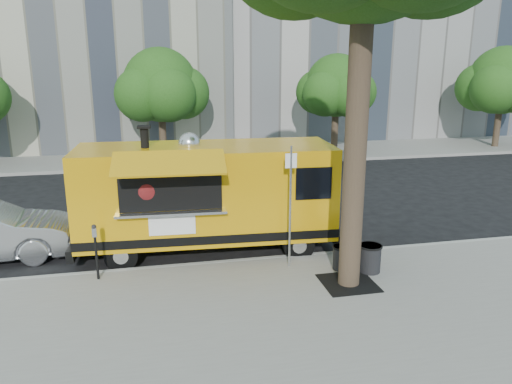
{
  "coord_description": "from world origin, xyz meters",
  "views": [
    {
      "loc": [
        -1.66,
        -12.56,
        5.12
      ],
      "look_at": [
        1.05,
        0.0,
        1.66
      ],
      "focal_mm": 35.0,
      "sensor_mm": 36.0,
      "label": 1
    }
  ],
  "objects_px": {
    "far_tree_d": "(503,80)",
    "far_tree_b": "(160,85)",
    "far_tree_c": "(337,86)",
    "parking_meter": "(96,245)",
    "trash_bin_right": "(342,257)",
    "sign_post": "(290,200)",
    "food_truck": "(206,195)",
    "trash_bin_left": "(370,258)"
  },
  "relations": [
    {
      "from": "far_tree_c",
      "to": "trash_bin_left",
      "type": "xyz_separation_m",
      "value": [
        -4.65,
        -14.68,
        -3.21
      ]
    },
    {
      "from": "sign_post",
      "to": "far_tree_b",
      "type": "bearing_deg",
      "value": 100.15
    },
    {
      "from": "far_tree_c",
      "to": "far_tree_d",
      "type": "distance_m",
      "value": 10.0
    },
    {
      "from": "trash_bin_right",
      "to": "sign_post",
      "type": "bearing_deg",
      "value": 159.67
    },
    {
      "from": "parking_meter",
      "to": "far_tree_c",
      "type": "bearing_deg",
      "value": 51.34
    },
    {
      "from": "far_tree_c",
      "to": "far_tree_d",
      "type": "xyz_separation_m",
      "value": [
        10.0,
        0.2,
        0.17
      ]
    },
    {
      "from": "far_tree_c",
      "to": "food_truck",
      "type": "bearing_deg",
      "value": -124.12
    },
    {
      "from": "far_tree_d",
      "to": "far_tree_b",
      "type": "bearing_deg",
      "value": 179.7
    },
    {
      "from": "sign_post",
      "to": "food_truck",
      "type": "bearing_deg",
      "value": 136.85
    },
    {
      "from": "far_tree_d",
      "to": "trash_bin_right",
      "type": "relative_size",
      "value": 9.66
    },
    {
      "from": "far_tree_b",
      "to": "sign_post",
      "type": "height_order",
      "value": "far_tree_b"
    },
    {
      "from": "far_tree_c",
      "to": "sign_post",
      "type": "distance_m",
      "value": 15.48
    },
    {
      "from": "parking_meter",
      "to": "trash_bin_right",
      "type": "bearing_deg",
      "value": -6.41
    },
    {
      "from": "far_tree_c",
      "to": "trash_bin_left",
      "type": "bearing_deg",
      "value": -107.59
    },
    {
      "from": "trash_bin_right",
      "to": "far_tree_d",
      "type": "bearing_deg",
      "value": 43.76
    },
    {
      "from": "sign_post",
      "to": "food_truck",
      "type": "distance_m",
      "value": 2.53
    },
    {
      "from": "food_truck",
      "to": "trash_bin_right",
      "type": "bearing_deg",
      "value": -32.28
    },
    {
      "from": "parking_meter",
      "to": "trash_bin_right",
      "type": "relative_size",
      "value": 2.28
    },
    {
      "from": "sign_post",
      "to": "trash_bin_left",
      "type": "relative_size",
      "value": 4.47
    },
    {
      "from": "sign_post",
      "to": "trash_bin_right",
      "type": "xyz_separation_m",
      "value": [
        1.21,
        -0.45,
        -1.39
      ]
    },
    {
      "from": "sign_post",
      "to": "parking_meter",
      "type": "xyz_separation_m",
      "value": [
        -4.55,
        0.2,
        -0.87
      ]
    },
    {
      "from": "far_tree_b",
      "to": "trash_bin_left",
      "type": "relative_size",
      "value": 8.19
    },
    {
      "from": "far_tree_b",
      "to": "sign_post",
      "type": "bearing_deg",
      "value": -79.85
    },
    {
      "from": "food_truck",
      "to": "trash_bin_left",
      "type": "height_order",
      "value": "food_truck"
    },
    {
      "from": "far_tree_b",
      "to": "trash_bin_left",
      "type": "distance_m",
      "value": 15.95
    },
    {
      "from": "parking_meter",
      "to": "far_tree_b",
      "type": "bearing_deg",
      "value": 81.9
    },
    {
      "from": "food_truck",
      "to": "trash_bin_left",
      "type": "relative_size",
      "value": 10.56
    },
    {
      "from": "far_tree_b",
      "to": "parking_meter",
      "type": "height_order",
      "value": "far_tree_b"
    },
    {
      "from": "food_truck",
      "to": "trash_bin_right",
      "type": "height_order",
      "value": "food_truck"
    },
    {
      "from": "far_tree_b",
      "to": "trash_bin_right",
      "type": "relative_size",
      "value": 9.41
    },
    {
      "from": "far_tree_c",
      "to": "parking_meter",
      "type": "bearing_deg",
      "value": -128.66
    },
    {
      "from": "far_tree_b",
      "to": "parking_meter",
      "type": "xyz_separation_m",
      "value": [
        -2.0,
        -14.05,
        -2.85
      ]
    },
    {
      "from": "sign_post",
      "to": "parking_meter",
      "type": "height_order",
      "value": "sign_post"
    },
    {
      "from": "far_tree_c",
      "to": "sign_post",
      "type": "bearing_deg",
      "value": -114.81
    },
    {
      "from": "parking_meter",
      "to": "food_truck",
      "type": "xyz_separation_m",
      "value": [
        2.71,
        1.52,
        0.64
      ]
    },
    {
      "from": "far_tree_c",
      "to": "parking_meter",
      "type": "distance_m",
      "value": 17.82
    },
    {
      "from": "far_tree_b",
      "to": "food_truck",
      "type": "height_order",
      "value": "far_tree_b"
    },
    {
      "from": "far_tree_c",
      "to": "food_truck",
      "type": "height_order",
      "value": "far_tree_c"
    },
    {
      "from": "sign_post",
      "to": "far_tree_d",
      "type": "bearing_deg",
      "value": 40.7
    },
    {
      "from": "far_tree_c",
      "to": "food_truck",
      "type": "distance_m",
      "value": 14.92
    },
    {
      "from": "far_tree_c",
      "to": "food_truck",
      "type": "relative_size",
      "value": 0.73
    },
    {
      "from": "sign_post",
      "to": "food_truck",
      "type": "relative_size",
      "value": 0.42
    }
  ]
}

